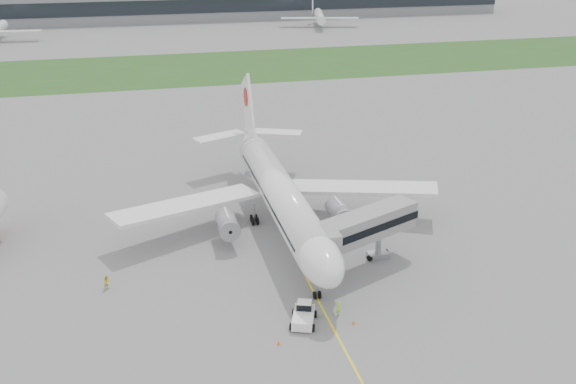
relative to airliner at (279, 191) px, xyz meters
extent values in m
plane|color=slate|center=(0.00, -4.87, -5.66)|extent=(600.00, 600.00, 0.00)
cube|color=#284D1D|center=(0.00, 115.13, -5.65)|extent=(600.00, 50.00, 0.02)
cube|color=gray|center=(0.00, 225.13, 1.34)|extent=(320.00, 22.00, 14.00)
cube|color=black|center=(0.00, 214.13, 1.34)|extent=(320.00, 0.60, 6.00)
cylinder|color=white|center=(0.00, -0.87, -0.06)|extent=(5.00, 38.00, 5.00)
ellipsoid|color=white|center=(0.00, -20.37, -0.06)|extent=(5.00, 11.00, 5.00)
cube|color=black|center=(0.00, -21.37, 0.84)|extent=(3.20, 1.54, 1.14)
cone|color=white|center=(0.00, 21.13, 0.74)|extent=(5.00, 10.53, 6.16)
cube|color=white|center=(-13.00, 1.13, -1.26)|extent=(22.13, 13.52, 1.70)
cube|color=white|center=(13.00, 1.13, -1.26)|extent=(22.13, 13.52, 1.70)
cylinder|color=gray|center=(-8.00, -3.37, -2.66)|extent=(2.70, 5.20, 2.70)
cylinder|color=gray|center=(8.00, -3.37, -2.66)|extent=(2.70, 5.20, 2.70)
cube|color=white|center=(0.00, 22.63, 5.84)|extent=(0.45, 10.90, 12.76)
cylinder|color=#9F1209|center=(0.00, 23.63, 7.84)|extent=(0.60, 3.20, 3.20)
cube|color=white|center=(-5.00, 23.63, 1.14)|extent=(9.54, 6.34, 0.35)
cube|color=white|center=(5.00, 23.63, 1.14)|extent=(9.54, 6.34, 0.35)
cylinder|color=#9B9CA1|center=(0.00, -19.87, -4.11)|extent=(0.24, 0.24, 3.10)
cylinder|color=black|center=(-3.20, 2.13, -5.11)|extent=(1.40, 1.10, 1.10)
cylinder|color=black|center=(3.20, 2.13, -5.11)|extent=(1.40, 1.10, 1.10)
cube|color=white|center=(-2.91, -24.44, -4.95)|extent=(3.51, 4.55, 1.07)
cube|color=white|center=(-2.53, -23.43, -4.05)|extent=(2.01, 1.91, 0.89)
cube|color=black|center=(-2.53, -23.43, -4.01)|extent=(2.07, 1.96, 0.76)
cylinder|color=black|center=(-3.56, -22.76, -5.26)|extent=(0.58, 0.86, 0.80)
cylinder|color=black|center=(-1.30, -23.61, -5.26)|extent=(0.58, 0.86, 0.80)
cylinder|color=black|center=(-4.51, -25.27, -5.26)|extent=(0.58, 0.86, 0.80)
cylinder|color=black|center=(-2.25, -26.12, -5.26)|extent=(0.58, 0.86, 0.80)
cube|color=gray|center=(7.69, -14.09, 0.20)|extent=(15.83, 9.42, 3.38)
cube|color=black|center=(7.69, -14.09, 0.20)|extent=(16.08, 9.62, 1.02)
cube|color=gray|center=(1.42, -18.06, 0.20)|extent=(2.93, 3.84, 3.84)
cylinder|color=#9B9CA1|center=(10.56, -12.22, -3.52)|extent=(0.79, 0.79, 4.29)
cube|color=#9B9CA1|center=(10.56, -12.22, -5.27)|extent=(3.11, 2.53, 0.79)
cylinder|color=black|center=(9.22, -12.81, -5.27)|extent=(0.63, 0.86, 0.79)
cylinder|color=black|center=(11.91, -11.63, -5.27)|extent=(0.63, 0.86, 0.79)
cone|color=orange|center=(-6.45, -27.63, -5.39)|extent=(0.39, 0.39, 0.53)
cone|color=orange|center=(2.43, -25.96, -5.41)|extent=(0.37, 0.37, 0.51)
imported|color=#A4FF2A|center=(1.29, -23.83, -4.74)|extent=(0.79, 0.77, 1.83)
imported|color=yellow|center=(-23.99, -11.83, -4.77)|extent=(1.09, 1.08, 1.78)
camera|label=1|loc=(-18.81, -82.00, 35.00)|focal=40.00mm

